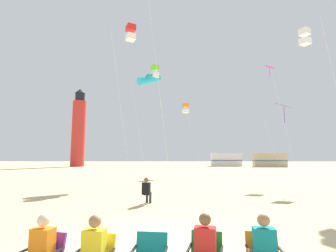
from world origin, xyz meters
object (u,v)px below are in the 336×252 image
spectator_purple_chair (38,251)px  rv_van_white (226,160)px  spectator_orange_chair (266,251)px  kite_box_white (305,37)px  rv_van_tan (269,160)px  kite_box_lime (155,72)px  kite_flyer_standing (147,190)px  kite_box_orange (186,108)px  kite_diamond_violet (283,108)px  spectator_green_chair (205,250)px  lighthouse_distant (79,130)px  kite_tube_cyan (149,79)px  kite_diamond_magenta (270,72)px  kite_box_scarlet (131,33)px

spectator_purple_chair → rv_van_white: 52.41m
rv_van_white → spectator_orange_chair: bearing=-102.5°
kite_box_white → rv_van_tan: (10.48, 35.04, -9.08)m
kite_box_lime → rv_van_tan: bearing=54.3°
kite_flyer_standing → rv_van_white: (12.70, 43.43, 0.78)m
kite_box_orange → kite_diamond_violet: size_ratio=1.45×
spectator_green_chair → rv_van_white: size_ratio=0.18×
kite_box_orange → rv_van_tan: size_ratio=1.27×
kite_box_orange → lighthouse_distant: lighthouse_distant is taller
kite_tube_cyan → kite_diamond_magenta: size_ratio=0.86×
kite_box_orange → kite_box_white: size_ratio=0.76×
kite_diamond_violet → rv_van_tan: kite_diamond_violet is taller
lighthouse_distant → rv_van_white: (31.84, 2.45, -6.45)m
spectator_purple_chair → kite_box_orange: bearing=94.5°
kite_diamond_magenta → spectator_purple_chair: bearing=-120.5°
kite_diamond_violet → kite_box_lime: bearing=152.8°
spectator_purple_chair → spectator_green_chair: same height
kite_box_scarlet → kite_flyer_standing: bearing=-71.5°
kite_flyer_standing → kite_tube_cyan: (-1.00, 10.59, 8.49)m
spectator_green_chair → spectator_orange_chair: (0.95, -0.03, 0.00)m
rv_van_white → kite_tube_cyan: bearing=-113.9°
lighthouse_distant → rv_van_white: 32.57m
kite_diamond_violet → kite_diamond_magenta: bearing=73.1°
kite_box_white → lighthouse_distant: 46.28m
kite_box_white → kite_diamond_magenta: (0.56, 7.68, 0.19)m
kite_flyer_standing → kite_diamond_violet: 11.62m
kite_flyer_standing → kite_box_white: 15.43m
kite_box_scarlet → kite_tube_cyan: kite_box_scarlet is taller
kite_box_orange → spectator_purple_chair: bearing=-98.2°
kite_diamond_magenta → rv_van_tan: (9.92, 27.36, -9.26)m
spectator_purple_chair → rv_van_white: (13.63, 50.60, 0.78)m
kite_diamond_violet → kite_box_scarlet: bearing=-178.6°
kite_flyer_standing → kite_diamond_magenta: kite_diamond_magenta is taller
spectator_purple_chair → kite_box_scarlet: bearing=106.9°
kite_box_lime → kite_box_white: size_ratio=0.94×
spectator_green_chair → spectator_orange_chair: bearing=11.3°
kite_box_lime → kite_diamond_violet: bearing=-27.2°
rv_van_white → rv_van_tan: size_ratio=0.98×
kite_box_scarlet → rv_van_tan: bearing=56.8°
kite_flyer_standing → kite_diamond_magenta: bearing=-116.4°
spectator_purple_chair → kite_box_orange: kite_box_orange is taller
kite_box_orange → kite_diamond_magenta: size_ratio=0.74×
rv_van_tan → rv_van_white: bearing=165.8°
kite_flyer_standing → rv_van_tan: rv_van_tan is taller
kite_flyer_standing → kite_box_scarlet: size_ratio=0.10×
kite_box_white → kite_box_lime: bearing=155.1°
kite_flyer_standing → lighthouse_distant: bearing=-51.4°
spectator_orange_chair → kite_box_scarlet: (-4.50, 12.67, 10.32)m
kite_box_orange → kite_diamond_violet: 13.79m
spectator_green_chair → kite_box_lime: kite_box_lime is taller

